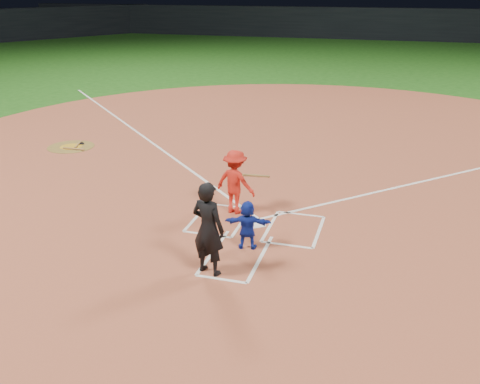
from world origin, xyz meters
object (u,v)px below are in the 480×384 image
(umpire, at_px, (208,229))
(batter_at_plate, at_px, (235,182))
(home_plate, at_px, (256,224))
(on_deck_circle, at_px, (71,147))
(catcher, at_px, (247,225))

(umpire, distance_m, batter_at_plate, 3.19)
(home_plate, height_order, on_deck_circle, home_plate)
(catcher, height_order, batter_at_plate, batter_at_plate)
(on_deck_circle, bearing_deg, umpire, -42.09)
(home_plate, xyz_separation_m, catcher, (0.14, -1.29, 0.57))
(on_deck_circle, distance_m, catcher, 10.30)
(catcher, bearing_deg, on_deck_circle, -44.51)
(home_plate, relative_size, batter_at_plate, 0.35)
(home_plate, height_order, batter_at_plate, batter_at_plate)
(home_plate, distance_m, on_deck_circle, 9.48)
(catcher, relative_size, batter_at_plate, 0.67)
(home_plate, xyz_separation_m, umpire, (-0.33, -2.58, 1.00))
(home_plate, distance_m, catcher, 1.41)
(on_deck_circle, xyz_separation_m, catcher, (8.43, -5.89, 0.57))
(umpire, bearing_deg, batter_at_plate, -67.81)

